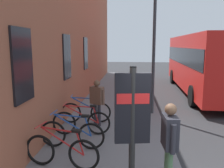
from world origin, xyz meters
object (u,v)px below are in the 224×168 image
at_px(city_bus, 202,61).
at_px(street_lamp, 154,29).
at_px(bicycle_end_of_row, 62,151).
at_px(bicycle_far_end, 72,134).
at_px(pedestrian_near_bus, 170,137).
at_px(pedestrian_crossing_street, 97,98).
at_px(bicycle_under_window, 82,122).
at_px(transit_info_sign, 132,118).
at_px(bicycle_mid_rack, 86,112).

height_order(city_bus, street_lamp, street_lamp).
xyz_separation_m(bicycle_end_of_row, street_lamp, (4.44, -2.36, 2.93)).
relative_size(bicycle_far_end, pedestrian_near_bus, 1.07).
bearing_deg(street_lamp, pedestrian_crossing_street, 129.97).
bearing_deg(city_bus, bicycle_end_of_row, 148.88).
bearing_deg(city_bus, bicycle_far_end, 145.75).
xyz_separation_m(bicycle_far_end, bicycle_under_window, (0.96, -0.05, 0.00)).
distance_m(transit_info_sign, pedestrian_crossing_street, 4.25).
distance_m(bicycle_end_of_row, transit_info_sign, 2.32).
bearing_deg(pedestrian_crossing_street, transit_info_sign, -164.10).
bearing_deg(bicycle_far_end, bicycle_under_window, -3.08).
distance_m(bicycle_far_end, transit_info_sign, 3.02).
bearing_deg(bicycle_under_window, bicycle_far_end, 176.92).
distance_m(bicycle_mid_rack, pedestrian_near_bus, 4.32).
distance_m(bicycle_under_window, city_bus, 9.41).
bearing_deg(street_lamp, pedestrian_near_bus, 178.57).
distance_m(bicycle_far_end, city_bus, 10.21).
distance_m(bicycle_end_of_row, city_bus, 11.04).
xyz_separation_m(bicycle_end_of_row, bicycle_under_window, (1.98, -0.02, 0.00)).
xyz_separation_m(bicycle_far_end, street_lamp, (3.42, -2.39, 2.93)).
relative_size(bicycle_end_of_row, street_lamp, 0.31).
xyz_separation_m(transit_info_sign, pedestrian_near_bus, (0.74, -0.70, -0.59)).
xyz_separation_m(transit_info_sign, pedestrian_crossing_street, (4.04, 1.15, -0.64)).
relative_size(transit_info_sign, street_lamp, 0.42).
relative_size(bicycle_far_end, transit_info_sign, 0.74).
bearing_deg(bicycle_far_end, transit_info_sign, -145.56).
bearing_deg(bicycle_far_end, bicycle_mid_rack, 0.78).
bearing_deg(street_lamp, transit_info_sign, 171.75).
distance_m(bicycle_under_window, transit_info_sign, 3.77).
xyz_separation_m(bicycle_under_window, pedestrian_crossing_street, (0.81, -0.36, 0.57)).
relative_size(city_bus, pedestrian_crossing_street, 6.75).
bearing_deg(transit_info_sign, bicycle_end_of_row, 50.64).
height_order(bicycle_far_end, city_bus, city_bus).
bearing_deg(bicycle_end_of_row, bicycle_mid_rack, 1.05).
bearing_deg(bicycle_end_of_row, pedestrian_near_bus, -103.10).
relative_size(transit_info_sign, city_bus, 0.23).
bearing_deg(pedestrian_near_bus, bicycle_mid_rack, 32.47).
bearing_deg(bicycle_end_of_row, street_lamp, -28.00).
bearing_deg(pedestrian_near_bus, bicycle_far_end, 55.79).
height_order(bicycle_far_end, bicycle_under_window, same).
height_order(city_bus, pedestrian_near_bus, city_bus).
bearing_deg(city_bus, street_lamp, 146.23).
distance_m(city_bus, pedestrian_crossing_street, 8.49).
xyz_separation_m(city_bus, street_lamp, (-4.94, 3.30, 1.52)).
relative_size(bicycle_end_of_row, bicycle_mid_rack, 1.00).
bearing_deg(bicycle_end_of_row, transit_info_sign, -129.36).
distance_m(bicycle_far_end, street_lamp, 5.10).
distance_m(bicycle_far_end, pedestrian_crossing_street, 1.90).
xyz_separation_m(bicycle_far_end, city_bus, (8.36, -5.69, 1.41)).
distance_m(transit_info_sign, city_bus, 11.41).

